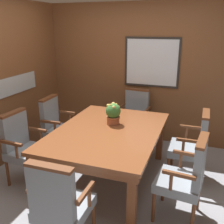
# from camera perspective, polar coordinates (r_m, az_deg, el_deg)

# --- Properties ---
(ground_plane) EXTENTS (14.00, 14.00, 0.00)m
(ground_plane) POSITION_cam_1_polar(r_m,az_deg,el_deg) (3.71, -3.84, -15.56)
(ground_plane) COLOR #93969E
(wall_back) EXTENTS (7.20, 0.08, 2.45)m
(wall_back) POSITION_cam_1_polar(r_m,az_deg,el_deg) (4.84, 4.39, 8.39)
(wall_back) COLOR brown
(wall_back) RESTS_ON ground_plane
(dining_table) EXTENTS (1.34, 1.87, 0.75)m
(dining_table) POSITION_cam_1_polar(r_m,az_deg,el_deg) (3.52, -0.82, -5.19)
(dining_table) COLOR brown
(dining_table) RESTS_ON ground_plane
(chair_right_far) EXTENTS (0.48, 0.52, 0.99)m
(chair_right_far) POSITION_cam_1_polar(r_m,az_deg,el_deg) (3.75, 17.23, -6.48)
(chair_right_far) COLOR brown
(chair_right_far) RESTS_ON ground_plane
(chair_right_near) EXTENTS (0.52, 0.55, 0.99)m
(chair_right_near) POSITION_cam_1_polar(r_m,az_deg,el_deg) (2.99, 15.88, -13.13)
(chair_right_near) COLOR brown
(chair_right_near) RESTS_ON ground_plane
(chair_head_far) EXTENTS (0.55, 0.52, 0.99)m
(chair_head_far) POSITION_cam_1_polar(r_m,az_deg,el_deg) (4.70, 4.94, -0.56)
(chair_head_far) COLOR brown
(chair_head_far) RESTS_ON ground_plane
(chair_left_far) EXTENTS (0.48, 0.53, 0.99)m
(chair_left_far) POSITION_cam_1_polar(r_m,az_deg,el_deg) (4.32, -11.90, -2.67)
(chair_left_far) COLOR brown
(chair_left_far) RESTS_ON ground_plane
(chair_head_near) EXTENTS (0.53, 0.48, 0.99)m
(chair_head_near) POSITION_cam_1_polar(r_m,az_deg,el_deg) (2.55, -11.32, -18.74)
(chair_head_near) COLOR brown
(chair_head_near) RESTS_ON ground_plane
(chair_left_near) EXTENTS (0.50, 0.54, 0.99)m
(chair_left_near) POSITION_cam_1_polar(r_m,az_deg,el_deg) (3.74, -18.75, -6.73)
(chair_left_near) COLOR brown
(chair_left_near) RESTS_ON ground_plane
(potted_plant) EXTENTS (0.21, 0.21, 0.31)m
(potted_plant) POSITION_cam_1_polar(r_m,az_deg,el_deg) (3.63, 0.25, -0.26)
(potted_plant) COLOR #9E5638
(potted_plant) RESTS_ON dining_table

